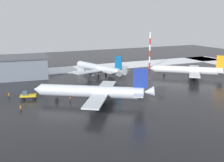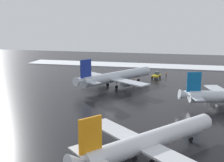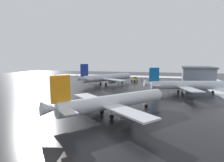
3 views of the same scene
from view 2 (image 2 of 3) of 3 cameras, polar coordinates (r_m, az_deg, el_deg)
The scene contains 8 objects.
ground_plane at distance 73.75m, azimuth -0.30°, elevation -4.98°, with size 240.00×240.00×0.00m, color black.
snow_bank_right at distance 138.21m, azimuth 6.14°, elevation 3.16°, with size 14.00×116.00×0.26m, color white.
airplane_foreground_jet at distance 93.61m, azimuth 0.92°, elevation 0.92°, with size 30.74×26.41×10.40m.
airplane_parked_starboard at distance 46.44m, azimuth 8.11°, elevation -11.73°, with size 25.91×23.90×9.36m.
pushback_tug at distance 108.49m, azimuth 9.00°, elevation 1.19°, with size 5.04×3.41×2.50m.
ground_crew_beside_wing at distance 113.21m, azimuth 10.95°, elevation 1.42°, with size 0.36×0.36×1.71m.
ground_crew_near_tug at distance 113.04m, azimuth 3.64°, elevation 1.60°, with size 0.36×0.36×1.71m.
ground_crew_mid_apron at distance 98.65m, azimuth 4.34°, elevation 0.01°, with size 0.36×0.36×1.71m.
Camera 2 is at (-68.50, -16.30, 21.91)m, focal length 45.00 mm.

